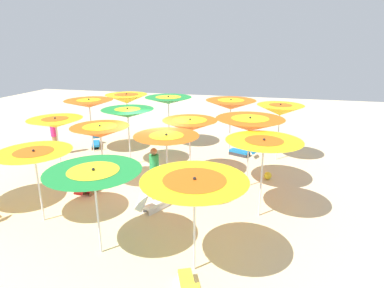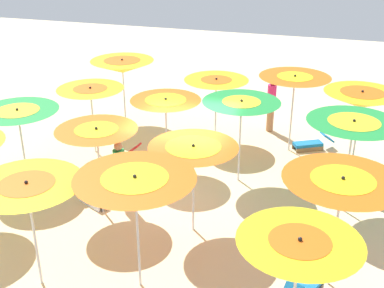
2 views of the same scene
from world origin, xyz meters
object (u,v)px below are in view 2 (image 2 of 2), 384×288
object	(u,v)px
beach_umbrella_4	(18,117)
beach_umbrella_11	(353,128)
lounger_2	(112,124)
beachgoer_0	(120,172)
beach_umbrella_5	(97,136)
beach_umbrella_13	(216,85)
beach_umbrella_7	(342,189)
lounger_3	(148,158)
beach_umbrella_1	(28,192)
beach_umbrella_8	(91,93)
beach_umbrella_12	(122,66)
beach_umbrella_14	(295,82)
lounger_1	(311,144)
beach_umbrella_2	(135,187)
beach_umbrella_3	(299,252)
beach_umbrella_6	(193,154)
beach_umbrella_9	(166,106)
beachgoer_1	(271,103)
beach_umbrella_10	(241,107)
beach_umbrella_15	(361,100)
lounger_5	(91,196)

from	to	relation	value
beach_umbrella_4	beach_umbrella_11	distance (m)	8.57
lounger_2	beachgoer_0	xyz separation A→B (m)	(-4.43, -2.34, 0.72)
beach_umbrella_5	beach_umbrella_13	xyz separation A→B (m)	(5.03, -1.64, -0.16)
beach_umbrella_7	lounger_3	world-z (taller)	beach_umbrella_7
beach_umbrella_1	beach_umbrella_8	size ratio (longest dim) A/B	1.11
beach_umbrella_12	beachgoer_0	size ratio (longest dim) A/B	1.36
beach_umbrella_8	lounger_2	size ratio (longest dim) A/B	1.86
beach_umbrella_14	lounger_1	bearing A→B (deg)	-68.38
beach_umbrella_2	beach_umbrella_13	distance (m)	7.33
beach_umbrella_5	beach_umbrella_12	bearing A→B (deg)	18.13
beach_umbrella_11	lounger_3	xyz separation A→B (m)	(0.95, 5.64, -2.05)
beach_umbrella_7	lounger_2	bearing A→B (deg)	51.41
beach_umbrella_3	beach_umbrella_6	distance (m)	4.16
beach_umbrella_2	lounger_3	size ratio (longest dim) A/B	1.99
beach_umbrella_5	beach_umbrella_11	size ratio (longest dim) A/B	0.94
beach_umbrella_5	beach_umbrella_12	world-z (taller)	beach_umbrella_12
beach_umbrella_9	lounger_2	xyz separation A→B (m)	(2.32, 2.85, -1.80)
lounger_1	lounger_2	size ratio (longest dim) A/B	1.13
beach_umbrella_1	beachgoer_1	bearing A→B (deg)	-19.35
beach_umbrella_3	lounger_1	bearing A→B (deg)	2.13
beach_umbrella_10	beachgoer_0	world-z (taller)	beach_umbrella_10
beach_umbrella_15	beach_umbrella_1	bearing A→B (deg)	139.13
beach_umbrella_13	lounger_5	size ratio (longest dim) A/B	1.83
beach_umbrella_2	lounger_1	bearing A→B (deg)	-20.15
lounger_1	beach_umbrella_14	bearing A→B (deg)	-7.18
beach_umbrella_7	beach_umbrella_11	size ratio (longest dim) A/B	1.00
beach_umbrella_4	beach_umbrella_12	world-z (taller)	beach_umbrella_12
beach_umbrella_2	beach_umbrella_7	distance (m)	3.84
beach_umbrella_7	beach_umbrella_11	xyz separation A→B (m)	(3.01, -0.17, 0.04)
beach_umbrella_11	lounger_1	world-z (taller)	beach_umbrella_11
beach_umbrella_13	lounger_1	xyz separation A→B (m)	(0.26, -3.08, -1.75)
beach_umbrella_10	lounger_3	bearing A→B (deg)	86.27
beach_umbrella_8	lounger_5	world-z (taller)	beach_umbrella_8
beach_umbrella_5	beach_umbrella_15	distance (m)	7.26
beachgoer_0	beach_umbrella_13	bearing A→B (deg)	-165.12
beach_umbrella_7	lounger_1	xyz separation A→B (m)	(6.45, 0.89, -2.03)
beach_umbrella_3	beach_umbrella_8	xyz separation A→B (m)	(6.47, 6.84, -0.26)
beach_umbrella_10	beach_umbrella_12	world-z (taller)	beach_umbrella_10
beach_umbrella_1	beach_umbrella_6	distance (m)	3.65
lounger_2	beach_umbrella_13	bearing A→B (deg)	-66.22
beach_umbrella_2	lounger_1	world-z (taller)	beach_umbrella_2
beach_umbrella_10	beach_umbrella_13	size ratio (longest dim) A/B	1.11
beach_umbrella_2	lounger_2	xyz separation A→B (m)	(7.25, 4.01, -2.07)
beach_umbrella_2	beach_umbrella_6	bearing A→B (deg)	-12.02
beach_umbrella_7	beach_umbrella_10	world-z (taller)	beach_umbrella_7
lounger_1	beachgoer_0	world-z (taller)	beachgoer_0
beach_umbrella_11	beach_umbrella_15	bearing A→B (deg)	-5.08
beach_umbrella_6	lounger_3	size ratio (longest dim) A/B	1.76
beach_umbrella_11	lounger_5	world-z (taller)	beach_umbrella_11
beach_umbrella_6	beach_umbrella_14	distance (m)	5.38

